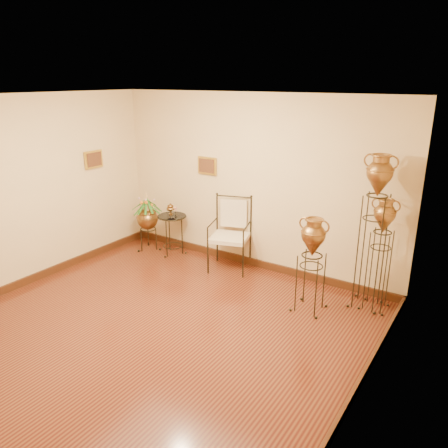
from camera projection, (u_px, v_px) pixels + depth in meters
The scene contains 8 objects.
ground at pixel (150, 332), 5.41m from camera, with size 5.00×5.00×0.00m, color #5D2E16.
room_shell at pixel (141, 197), 4.87m from camera, with size 5.02×5.02×2.81m.
amphora_tall at pixel (373, 232), 5.71m from camera, with size 0.45×0.45×2.13m.
amphora_mid at pixel (380, 254), 5.74m from camera, with size 0.37×0.37×1.57m.
amphora_short at pixel (311, 265), 5.74m from camera, with size 0.49×0.49×1.32m.
planter_urn at pixel (147, 217), 7.85m from camera, with size 0.72×0.72×1.12m.
armchair at pixel (230, 235), 7.03m from camera, with size 0.82×0.79×1.19m.
side_table at pixel (173, 234), 7.72m from camera, with size 0.60×0.60×0.90m.
Camera 1 is at (3.35, -3.42, 3.00)m, focal length 35.00 mm.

